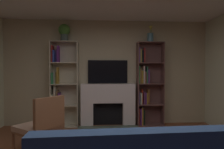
{
  "coord_description": "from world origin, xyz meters",
  "views": [
    {
      "loc": [
        -0.24,
        -2.41,
        1.38
      ],
      "look_at": [
        0.0,
        1.07,
        1.3
      ],
      "focal_mm": 32.05,
      "sensor_mm": 36.0,
      "label": 1
    }
  ],
  "objects": [
    {
      "name": "wall_back_accent",
      "position": [
        0.0,
        2.7,
        1.32
      ],
      "size": [
        5.26,
        0.06,
        2.64
      ],
      "primitive_type": "cube",
      "color": "#BCAD8C",
      "rests_on": "ground_plane"
    },
    {
      "name": "fireplace",
      "position": [
        0.0,
        2.54,
        0.56
      ],
      "size": [
        1.43,
        0.56,
        1.04
      ],
      "color": "white",
      "rests_on": "ground_plane"
    },
    {
      "name": "armchair",
      "position": [
        -1.15,
        0.85,
        0.49
      ],
      "size": [
        0.84,
        0.82,
        0.96
      ],
      "color": "brown",
      "rests_on": "ground_plane"
    },
    {
      "name": "tv",
      "position": [
        0.0,
        2.64,
        1.34
      ],
      "size": [
        0.99,
        0.06,
        0.58
      ],
      "primitive_type": "cube",
      "color": "black",
      "rests_on": "fireplace"
    },
    {
      "name": "bookshelf_left",
      "position": [
        -1.14,
        2.56,
        1.02
      ],
      "size": [
        0.66,
        0.3,
        2.08
      ],
      "color": "beige",
      "rests_on": "ground_plane"
    },
    {
      "name": "vase_with_flowers",
      "position": [
        1.06,
        2.52,
        2.21
      ],
      "size": [
        0.15,
        0.15,
        0.41
      ],
      "color": "slate",
      "rests_on": "bookshelf_right"
    },
    {
      "name": "potted_plant",
      "position": [
        -1.06,
        2.52,
        2.32
      ],
      "size": [
        0.28,
        0.28,
        0.42
      ],
      "color": "#465853",
      "rests_on": "bookshelf_left"
    },
    {
      "name": "bookshelf_right",
      "position": [
        0.98,
        2.56,
        0.99
      ],
      "size": [
        0.66,
        0.3,
        2.08
      ],
      "color": "brown",
      "rests_on": "ground_plane"
    }
  ]
}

